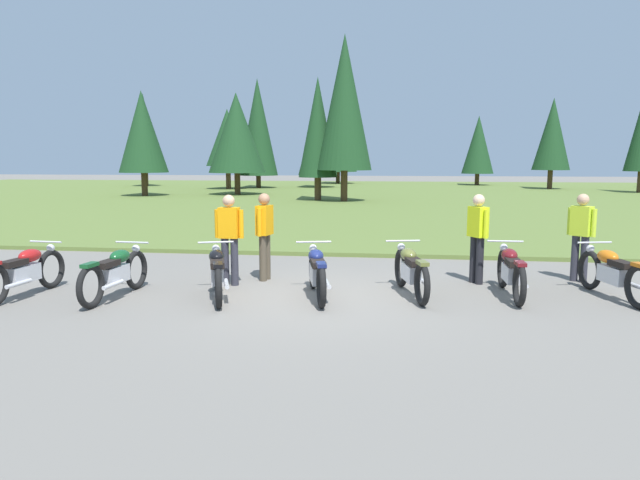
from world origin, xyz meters
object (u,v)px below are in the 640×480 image
object	(u,v)px
motorcycle_red	(24,271)
motorcycle_black	(217,272)
motorcycle_olive	(411,270)
rider_in_hivis_vest	(478,233)
motorcycle_orange	(613,273)
rider_with_back_turned	(229,234)
rider_near_row_end	(265,231)
motorcycle_british_green	(115,272)
motorcycle_navy	(317,272)
motorcycle_maroon	(511,271)
rider_checking_bike	(581,232)

from	to	relation	value
motorcycle_red	motorcycle_black	bearing A→B (deg)	6.60
motorcycle_olive	rider_in_hivis_vest	world-z (taller)	rider_in_hivis_vest
motorcycle_orange	rider_in_hivis_vest	bearing A→B (deg)	156.36
motorcycle_red	rider_with_back_turned	bearing A→B (deg)	23.18
motorcycle_red	rider_near_row_end	xyz separation A→B (m)	(3.71, 1.89, 0.51)
rider_near_row_end	rider_with_back_turned	size ratio (longest dim) A/B	1.00
motorcycle_olive	motorcycle_orange	distance (m)	3.34
motorcycle_olive	motorcycle_orange	world-z (taller)	same
motorcycle_black	motorcycle_british_green	bearing A→B (deg)	-171.89
motorcycle_british_green	rider_in_hivis_vest	world-z (taller)	rider_in_hivis_vest
motorcycle_orange	rider_in_hivis_vest	world-z (taller)	rider_in_hivis_vest
rider_with_back_turned	motorcycle_olive	bearing A→B (deg)	-6.78
motorcycle_navy	motorcycle_olive	distance (m)	1.60
rider_in_hivis_vest	motorcycle_red	bearing A→B (deg)	-164.57
motorcycle_navy	rider_in_hivis_vest	world-z (taller)	rider_in_hivis_vest
motorcycle_maroon	rider_with_back_turned	size ratio (longest dim) A/B	1.26
motorcycle_red	motorcycle_navy	size ratio (longest dim) A/B	1.02
motorcycle_black	rider_checking_bike	xyz separation A→B (m)	(6.40, 2.15, 0.51)
motorcycle_olive	rider_checking_bike	size ratio (longest dim) A/B	1.24
motorcycle_olive	motorcycle_orange	xyz separation A→B (m)	(3.33, 0.24, 0.00)
motorcycle_black	motorcycle_navy	size ratio (longest dim) A/B	0.98
motorcycle_british_green	motorcycle_olive	xyz separation A→B (m)	(4.90, 0.83, 0.00)
rider_in_hivis_vest	motorcycle_olive	bearing A→B (deg)	-136.97
motorcycle_british_green	motorcycle_navy	bearing A→B (deg)	8.31
rider_in_hivis_vest	rider_with_back_turned	size ratio (longest dim) A/B	1.00
motorcycle_maroon	motorcycle_orange	world-z (taller)	same
motorcycle_red	motorcycle_orange	size ratio (longest dim) A/B	1.02
motorcycle_british_green	rider_checking_bike	size ratio (longest dim) A/B	1.26
motorcycle_british_green	motorcycle_orange	distance (m)	8.30
motorcycle_british_green	motorcycle_olive	world-z (taller)	same
motorcycle_maroon	motorcycle_red	bearing A→B (deg)	-172.04
rider_checking_bike	motorcycle_british_green	bearing A→B (deg)	-163.52
rider_near_row_end	motorcycle_maroon	bearing A→B (deg)	-9.60
motorcycle_red	motorcycle_black	xyz separation A→B (m)	(3.24, 0.38, 0.00)
motorcycle_maroon	motorcycle_orange	bearing A→B (deg)	2.43
motorcycle_red	motorcycle_maroon	xyz separation A→B (m)	(8.13, 1.14, 0.00)
rider_checking_bike	rider_near_row_end	world-z (taller)	same
motorcycle_british_green	motorcycle_black	world-z (taller)	same
motorcycle_british_green	motorcycle_orange	xyz separation A→B (m)	(8.23, 1.07, 0.00)
rider_in_hivis_vest	rider_checking_bike	xyz separation A→B (m)	(1.95, 0.40, 0.00)
motorcycle_maroon	rider_near_row_end	world-z (taller)	rider_near_row_end
motorcycle_british_green	motorcycle_maroon	xyz separation A→B (m)	(6.58, 1.00, 0.00)
motorcycle_black	motorcycle_olive	world-z (taller)	same
motorcycle_red	motorcycle_orange	distance (m)	9.86
motorcycle_red	motorcycle_maroon	bearing A→B (deg)	7.96
motorcycle_british_green	rider_with_back_turned	world-z (taller)	rider_with_back_turned
motorcycle_maroon	rider_near_row_end	size ratio (longest dim) A/B	1.26
motorcycle_red	rider_with_back_turned	xyz separation A→B (m)	(3.17, 1.36, 0.51)
rider_in_hivis_vest	rider_with_back_turned	xyz separation A→B (m)	(-4.53, -0.77, 0.00)
motorcycle_british_green	motorcycle_black	bearing A→B (deg)	8.11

